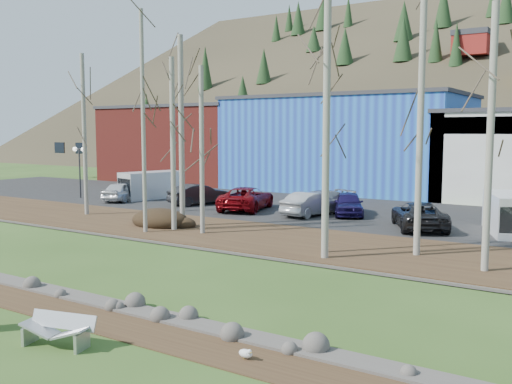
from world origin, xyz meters
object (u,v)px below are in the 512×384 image
Objects in this scene: seagull at (246,353)px; bench_damaged at (58,330)px; car_0 at (123,191)px; van_white at (511,214)px; car_4 at (348,204)px; car_5 at (311,204)px; van_grey at (149,185)px; car_1 at (199,194)px; car_2 at (246,198)px; car_6 at (419,215)px; car_3 at (318,202)px; street_lamp at (79,158)px.

bench_damaged is at bearing -137.27° from seagull.
van_white is at bearing 164.94° from car_0.
car_4 is 2.29m from car_5.
van_grey is (-14.27, 1.14, 0.29)m from car_5.
car_4 is at bearing 128.54° from seagull.
car_5 reaches higher than seagull.
van_grey reaches higher than car_1.
seagull is 0.10× the size of car_0.
bench_damaged is 0.35× the size of car_2.
car_5 reaches higher than car_0.
car_5 reaches higher than car_6.
car_1 is at bearing 7.47° from van_grey.
car_0 is 26.10m from van_white.
car_6 is at bearing 171.19° from van_white.
car_6 is 4.38m from van_white.
car_3 is at bearing -84.21° from car_5.
car_1 is 8.94m from car_5.
street_lamp is at bearing 11.29° from car_5.
car_4 is 0.84× the size of van_white.
bench_damaged is 29.49m from van_grey.
van_grey reaches higher than car_5.
car_2 is 1.24× the size of car_5.
seagull is at bearing -25.82° from street_lamp.
car_4 is at bearing -52.75° from car_6.
car_5 is at bearing -162.07° from car_1.
car_1 is at bearing 176.07° from car_0.
van_grey is at bearing -125.06° from car_0.
seagull is 22.38m from car_4.
car_4 is 9.43m from van_white.
car_1 is 0.89× the size of car_3.
car_5 is (8.93, -0.49, 0.00)m from car_1.
seagull is 31.20m from van_grey.
street_lamp is at bearing -150.45° from car_3.
car_3 is at bearing -43.27° from car_6.
van_white is at bearing 58.32° from bench_damaged.
car_3 is 1.88m from car_4.
car_1 is 8.97m from car_3.
bench_damaged is at bearing -36.36° from van_grey.
bench_damaged is 4.66m from seagull.
car_1 is (6.01, 1.33, 0.01)m from car_0.
street_lamp is at bearing 162.01° from van_white.
car_1 reaches higher than bench_damaged.
street_lamp is at bearing 124.76° from bench_damaged.
van_white reaches higher than car_4.
car_2 is 6.65m from car_4.
street_lamp is 19.24m from car_5.
bench_damaged is at bearing 116.32° from car_0.
car_2 is 9.68m from van_grey.
seagull is 0.08× the size of car_2.
bench_damaged is 25.88m from car_1.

